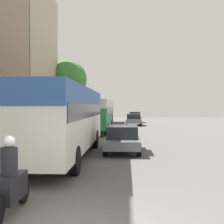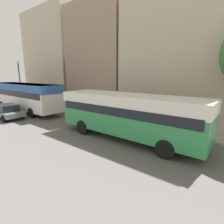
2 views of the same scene
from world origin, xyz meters
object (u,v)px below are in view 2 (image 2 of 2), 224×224
object	(u,v)px
car_crossing	(7,111)
bus_following	(128,110)
bus_lead	(24,94)
pedestrian_near_curb	(118,109)

from	to	relation	value
car_crossing	bus_following	bearing A→B (deg)	101.98
bus_lead	pedestrian_near_curb	world-z (taller)	bus_lead
bus_following	car_crossing	xyz separation A→B (m)	(2.57, -12.10, -1.19)
bus_following	pedestrian_near_curb	bearing A→B (deg)	-137.44
car_crossing	pedestrian_near_curb	xyz separation A→B (m)	(-6.61, 8.39, 0.24)
bus_lead	bus_following	world-z (taller)	bus_lead
bus_lead	pedestrian_near_curb	bearing A→B (deg)	111.10
bus_lead	bus_following	bearing A→B (deg)	89.60
bus_lead	bus_following	xyz separation A→B (m)	(0.10, 13.94, -0.15)
bus_following	car_crossing	distance (m)	12.43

